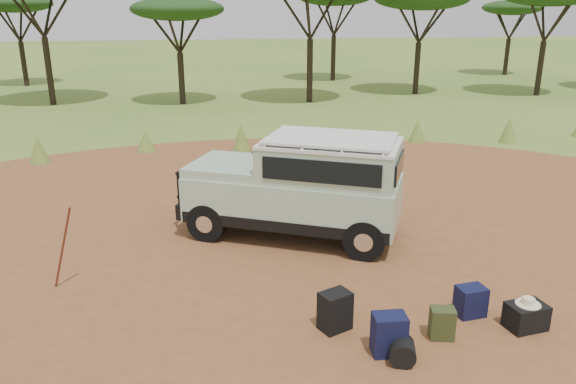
{
  "coord_description": "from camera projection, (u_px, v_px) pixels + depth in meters",
  "views": [
    {
      "loc": [
        -1.32,
        -8.65,
        4.44
      ],
      "look_at": [
        0.32,
        1.5,
        1.0
      ],
      "focal_mm": 35.0,
      "sensor_mm": 36.0,
      "label": 1
    }
  ],
  "objects": [
    {
      "name": "safari_vehicle",
      "position": [
        300.0,
        189.0,
        11.03
      ],
      "size": [
        4.55,
        3.34,
        2.08
      ],
      "rotation": [
        0.0,
        0.0,
        -0.45
      ],
      "color": "#A5C1A5",
      "rests_on": "ground"
    },
    {
      "name": "stuff_sack",
      "position": [
        402.0,
        351.0,
        7.28
      ],
      "size": [
        0.42,
        0.42,
        0.34
      ],
      "primitive_type": "cylinder",
      "rotation": [
        1.57,
        0.0,
        -0.29
      ],
      "color": "black",
      "rests_on": "ground"
    },
    {
      "name": "backpack_navy",
      "position": [
        389.0,
        335.0,
        7.43
      ],
      "size": [
        0.46,
        0.34,
        0.58
      ],
      "primitive_type": "cube",
      "rotation": [
        0.0,
        0.0,
        -0.06
      ],
      "color": "#13163C",
      "rests_on": "ground"
    },
    {
      "name": "ground",
      "position": [
        283.0,
        275.0,
        9.71
      ],
      "size": [
        140.0,
        140.0,
        0.0
      ],
      "primitive_type": "plane",
      "color": "#537A2B",
      "rests_on": "ground"
    },
    {
      "name": "safari_hat",
      "position": [
        528.0,
        302.0,
        7.97
      ],
      "size": [
        0.35,
        0.35,
        0.1
      ],
      "color": "beige",
      "rests_on": "hard_case"
    },
    {
      "name": "dirt_clearing",
      "position": [
        283.0,
        275.0,
        9.71
      ],
      "size": [
        23.0,
        23.0,
        0.01
      ],
      "primitive_type": "cylinder",
      "color": "brown",
      "rests_on": "ground"
    },
    {
      "name": "walking_staff",
      "position": [
        63.0,
        248.0,
        9.01
      ],
      "size": [
        0.48,
        0.24,
        1.45
      ],
      "primitive_type": "cylinder",
      "rotation": [
        0.32,
        0.0,
        1.15
      ],
      "color": "#602817",
      "rests_on": "ground"
    },
    {
      "name": "grass_fringe",
      "position": [
        245.0,
        139.0,
        17.71
      ],
      "size": [
        36.6,
        1.6,
        0.9
      ],
      "color": "#537A2B",
      "rests_on": "ground"
    },
    {
      "name": "backpack_olive",
      "position": [
        442.0,
        324.0,
        7.8
      ],
      "size": [
        0.38,
        0.31,
        0.46
      ],
      "primitive_type": "cube",
      "rotation": [
        0.0,
        0.0,
        -0.22
      ],
      "color": "#353E1C",
      "rests_on": "ground"
    },
    {
      "name": "hard_case",
      "position": [
        526.0,
        316.0,
        8.05
      ],
      "size": [
        0.6,
        0.46,
        0.38
      ],
      "primitive_type": "cube",
      "rotation": [
        0.0,
        0.0,
        0.15
      ],
      "color": "black",
      "rests_on": "ground"
    },
    {
      "name": "duffel_navy",
      "position": [
        471.0,
        301.0,
        8.38
      ],
      "size": [
        0.45,
        0.36,
        0.47
      ],
      "primitive_type": "cube",
      "rotation": [
        0.0,
        0.0,
        0.13
      ],
      "color": "#13163C",
      "rests_on": "ground"
    },
    {
      "name": "backpack_black",
      "position": [
        335.0,
        311.0,
        8.0
      ],
      "size": [
        0.52,
        0.46,
        0.58
      ],
      "primitive_type": "cube",
      "rotation": [
        0.0,
        0.0,
        0.42
      ],
      "color": "black",
      "rests_on": "ground"
    }
  ]
}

